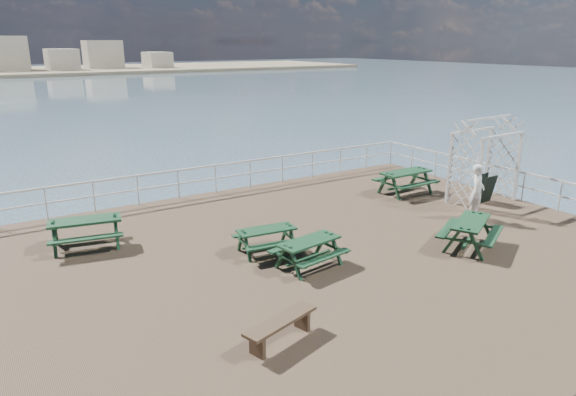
{
  "coord_description": "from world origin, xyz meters",
  "views": [
    {
      "loc": [
        -7.56,
        -10.52,
        5.5
      ],
      "look_at": [
        0.03,
        1.72,
        1.1
      ],
      "focal_mm": 32.0,
      "sensor_mm": 36.0,
      "label": 1
    }
  ],
  "objects_px": {
    "picnic_table_c": "(406,177)",
    "trellis_arbor": "(484,165)",
    "picnic_table_d": "(309,247)",
    "person": "(477,192)",
    "picnic_table_a": "(85,227)",
    "picnic_table_b": "(267,235)",
    "flat_bench_far": "(281,325)",
    "picnic_table_e": "(470,228)"
  },
  "relations": [
    {
      "from": "flat_bench_far",
      "to": "picnic_table_c",
      "type": "bearing_deg",
      "value": 17.39
    },
    {
      "from": "picnic_table_c",
      "to": "person",
      "type": "distance_m",
      "value": 3.33
    },
    {
      "from": "flat_bench_far",
      "to": "picnic_table_e",
      "type": "bearing_deg",
      "value": -5.81
    },
    {
      "from": "picnic_table_e",
      "to": "picnic_table_a",
      "type": "bearing_deg",
      "value": 120.52
    },
    {
      "from": "picnic_table_c",
      "to": "picnic_table_d",
      "type": "bearing_deg",
      "value": -153.39
    },
    {
      "from": "picnic_table_b",
      "to": "person",
      "type": "relative_size",
      "value": 0.95
    },
    {
      "from": "picnic_table_e",
      "to": "person",
      "type": "distance_m",
      "value": 2.65
    },
    {
      "from": "picnic_table_a",
      "to": "picnic_table_b",
      "type": "bearing_deg",
      "value": -25.18
    },
    {
      "from": "picnic_table_d",
      "to": "picnic_table_a",
      "type": "bearing_deg",
      "value": 127.59
    },
    {
      "from": "picnic_table_a",
      "to": "picnic_table_c",
      "type": "xyz_separation_m",
      "value": [
        11.34,
        -0.78,
        0.03
      ]
    },
    {
      "from": "picnic_table_d",
      "to": "trellis_arbor",
      "type": "xyz_separation_m",
      "value": [
        8.36,
        1.37,
        0.82
      ]
    },
    {
      "from": "picnic_table_c",
      "to": "picnic_table_e",
      "type": "xyz_separation_m",
      "value": [
        -2.28,
        -4.85,
        -0.05
      ]
    },
    {
      "from": "picnic_table_a",
      "to": "picnic_table_b",
      "type": "distance_m",
      "value": 5.05
    },
    {
      "from": "trellis_arbor",
      "to": "picnic_table_d",
      "type": "bearing_deg",
      "value": -173.79
    },
    {
      "from": "person",
      "to": "picnic_table_e",
      "type": "bearing_deg",
      "value": -174.03
    },
    {
      "from": "picnic_table_e",
      "to": "picnic_table_b",
      "type": "bearing_deg",
      "value": 124.14
    },
    {
      "from": "picnic_table_c",
      "to": "flat_bench_far",
      "type": "bearing_deg",
      "value": -147.28
    },
    {
      "from": "picnic_table_d",
      "to": "person",
      "type": "bearing_deg",
      "value": -6.62
    },
    {
      "from": "picnic_table_d",
      "to": "flat_bench_far",
      "type": "distance_m",
      "value": 3.52
    },
    {
      "from": "flat_bench_far",
      "to": "trellis_arbor",
      "type": "relative_size",
      "value": 0.57
    },
    {
      "from": "picnic_table_c",
      "to": "trellis_arbor",
      "type": "height_order",
      "value": "trellis_arbor"
    },
    {
      "from": "picnic_table_b",
      "to": "picnic_table_c",
      "type": "xyz_separation_m",
      "value": [
        7.25,
        2.18,
        0.13
      ]
    },
    {
      "from": "picnic_table_b",
      "to": "flat_bench_far",
      "type": "bearing_deg",
      "value": -109.52
    },
    {
      "from": "flat_bench_far",
      "to": "person",
      "type": "height_order",
      "value": "person"
    },
    {
      "from": "picnic_table_a",
      "to": "flat_bench_far",
      "type": "height_order",
      "value": "picnic_table_a"
    },
    {
      "from": "picnic_table_c",
      "to": "picnic_table_e",
      "type": "relative_size",
      "value": 0.88
    },
    {
      "from": "picnic_table_a",
      "to": "picnic_table_e",
      "type": "distance_m",
      "value": 10.67
    },
    {
      "from": "picnic_table_c",
      "to": "picnic_table_d",
      "type": "xyz_separation_m",
      "value": [
        -6.8,
        -3.56,
        -0.1
      ]
    },
    {
      "from": "picnic_table_a",
      "to": "flat_bench_far",
      "type": "bearing_deg",
      "value": -61.98
    },
    {
      "from": "picnic_table_b",
      "to": "picnic_table_e",
      "type": "height_order",
      "value": "picnic_table_e"
    },
    {
      "from": "trellis_arbor",
      "to": "person",
      "type": "xyz_separation_m",
      "value": [
        -1.71,
        -1.12,
        -0.45
      ]
    },
    {
      "from": "picnic_table_e",
      "to": "trellis_arbor",
      "type": "relative_size",
      "value": 0.76
    },
    {
      "from": "picnic_table_c",
      "to": "picnic_table_a",
      "type": "bearing_deg",
      "value": 175.04
    },
    {
      "from": "picnic_table_b",
      "to": "trellis_arbor",
      "type": "relative_size",
      "value": 0.56
    },
    {
      "from": "flat_bench_far",
      "to": "trellis_arbor",
      "type": "height_order",
      "value": "trellis_arbor"
    },
    {
      "from": "picnic_table_b",
      "to": "person",
      "type": "xyz_separation_m",
      "value": [
        7.11,
        -1.14,
        0.41
      ]
    },
    {
      "from": "picnic_table_c",
      "to": "trellis_arbor",
      "type": "xyz_separation_m",
      "value": [
        1.57,
        -2.19,
        0.73
      ]
    },
    {
      "from": "picnic_table_a",
      "to": "person",
      "type": "xyz_separation_m",
      "value": [
        11.2,
        -4.1,
        0.3
      ]
    },
    {
      "from": "person",
      "to": "picnic_table_c",
      "type": "bearing_deg",
      "value": 57.89
    },
    {
      "from": "picnic_table_b",
      "to": "picnic_table_e",
      "type": "relative_size",
      "value": 0.75
    },
    {
      "from": "trellis_arbor",
      "to": "picnic_table_a",
      "type": "bearing_deg",
      "value": 163.96
    },
    {
      "from": "picnic_table_a",
      "to": "picnic_table_b",
      "type": "relative_size",
      "value": 1.26
    }
  ]
}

